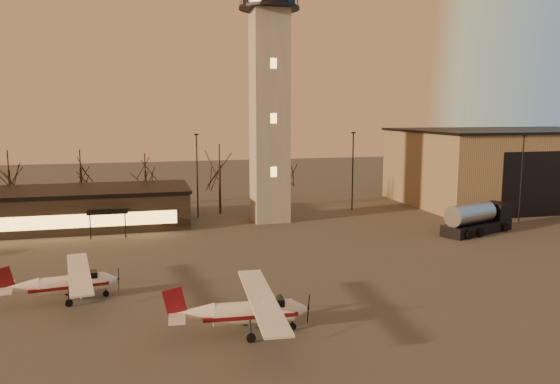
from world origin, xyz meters
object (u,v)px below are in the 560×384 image
at_px(control_tower, 269,80).
at_px(cessna_rear, 74,286).
at_px(cessna_front, 255,316).
at_px(terminal, 73,208).
at_px(hangar, 513,166).
at_px(fuel_truck, 477,221).

xyz_separation_m(control_tower, cessna_rear, (-19.30, -23.29, -15.35)).
bearing_deg(cessna_front, terminal, 115.58).
height_order(control_tower, terminal, control_tower).
bearing_deg(hangar, fuel_truck, -135.66).
bearing_deg(terminal, cessna_rear, -83.90).
distance_m(control_tower, cessna_front, 36.30).
bearing_deg(fuel_truck, cessna_front, -165.55).
bearing_deg(control_tower, cessna_front, -104.90).
relative_size(control_tower, cessna_rear, 3.14).
height_order(hangar, terminal, hangar).
height_order(terminal, cessna_rear, terminal).
relative_size(hangar, terminal, 1.20).
xyz_separation_m(hangar, cessna_rear, (-55.30, -27.27, -4.18)).
height_order(control_tower, fuel_truck, control_tower).
distance_m(control_tower, terminal, 26.24).
bearing_deg(cessna_front, hangar, 42.62).
relative_size(terminal, fuel_truck, 2.75).
bearing_deg(terminal, control_tower, -5.15).
relative_size(cessna_front, cessna_rear, 1.08).
bearing_deg(terminal, hangar, 1.97).
bearing_deg(cessna_front, control_tower, 78.88).
distance_m(cessna_front, fuel_truck, 34.46).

